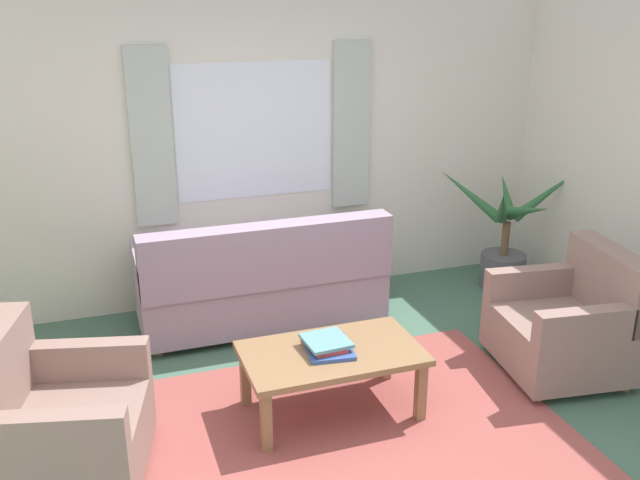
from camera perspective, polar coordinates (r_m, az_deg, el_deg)
ground_plane at (r=4.37m, az=2.52°, el=-15.56°), size 6.24×6.24×0.00m
wall_back at (r=5.86m, az=-5.47°, el=7.54°), size 5.32×0.12×2.60m
window_with_curtains at (r=5.75m, az=-5.32°, el=8.84°), size 1.98×0.07×1.40m
area_rug at (r=4.36m, az=2.52°, el=-15.50°), size 2.59×2.00×0.01m
couch at (r=5.50m, az=-4.78°, el=-3.45°), size 1.90×0.82×0.92m
armchair_left at (r=4.08m, az=-20.98°, el=-13.83°), size 1.00×1.01×0.88m
armchair_right at (r=5.14m, az=19.77°, el=-6.49°), size 0.92×0.94×0.88m
coffee_table at (r=4.35m, az=0.96°, el=-9.69°), size 1.10×0.64×0.44m
book_stack_on_table at (r=4.32m, az=0.60°, el=-8.57°), size 0.31×0.37×0.07m
potted_plant at (r=6.40m, az=14.92°, el=-0.30°), size 1.20×0.96×1.09m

